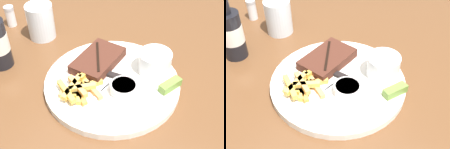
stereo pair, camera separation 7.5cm
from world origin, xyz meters
TOP-DOWN VIEW (x-y plane):
  - dining_table at (0.00, 0.00)m, footprint 1.45×1.35m
  - dinner_plate at (0.00, 0.00)m, footprint 0.33×0.33m
  - steak_portion at (0.03, 0.06)m, footprint 0.14×0.09m
  - fries_pile at (-0.07, 0.04)m, footprint 0.12×0.11m
  - coleslaw_cup at (0.09, -0.07)m, footprint 0.08×0.08m
  - dipping_sauce_cup at (-0.02, -0.04)m, footprint 0.06×0.06m
  - pickle_spear at (0.05, -0.13)m, footprint 0.06×0.04m
  - fork_utensil at (-0.09, 0.00)m, footprint 0.13×0.02m
  - knife_utensil at (0.01, 0.05)m, footprint 0.04×0.17m
  - beer_bottle at (-0.09, 0.29)m, footprint 0.06×0.06m
  - drinking_glass at (0.07, 0.29)m, footprint 0.08×0.08m
  - salt_shaker at (0.07, 0.41)m, footprint 0.03×0.03m

SIDE VIEW (x-z plane):
  - dining_table at x=0.00m, z-range 0.32..1.08m
  - dinner_plate at x=0.00m, z-range 0.76..0.78m
  - fork_utensil at x=-0.09m, z-range 0.78..0.79m
  - knife_utensil at x=0.01m, z-range 0.78..0.79m
  - pickle_spear at x=0.05m, z-range 0.78..0.80m
  - fries_pile at x=-0.07m, z-range 0.78..0.81m
  - steak_portion at x=0.03m, z-range 0.78..0.81m
  - dipping_sauce_cup at x=-0.02m, z-range 0.78..0.81m
  - salt_shaker at x=0.07m, z-range 0.77..0.83m
  - coleslaw_cup at x=0.09m, z-range 0.79..0.84m
  - drinking_glass at x=0.07m, z-range 0.76..0.87m
  - beer_bottle at x=-0.09m, z-range 0.73..0.95m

